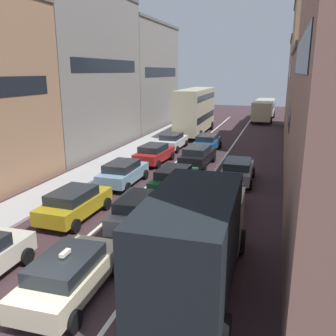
# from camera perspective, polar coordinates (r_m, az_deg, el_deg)

# --- Properties ---
(ground_plane) EXTENTS (140.00, 140.00, 0.00)m
(ground_plane) POSITION_cam_1_polar(r_m,az_deg,el_deg) (11.49, -19.84, -23.19)
(ground_plane) COLOR #3C292E
(sidewalk_left) EXTENTS (2.60, 64.00, 0.14)m
(sidewalk_left) POSITION_cam_1_polar(r_m,az_deg,el_deg) (30.56, -7.53, 1.93)
(sidewalk_left) COLOR #ADADAD
(sidewalk_left) RESTS_ON ground
(lane_stripe_left) EXTENTS (0.16, 60.00, 0.01)m
(lane_stripe_left) POSITION_cam_1_polar(r_m,az_deg,el_deg) (28.87, 1.52, 1.15)
(lane_stripe_left) COLOR silver
(lane_stripe_left) RESTS_ON ground
(lane_stripe_right) EXTENTS (0.16, 60.00, 0.01)m
(lane_stripe_right) POSITION_cam_1_polar(r_m,az_deg,el_deg) (28.16, 8.19, 0.64)
(lane_stripe_right) COLOR silver
(lane_stripe_right) RESTS_ON ground
(building_row_left) EXTENTS (7.20, 43.90, 13.72)m
(building_row_left) POSITION_cam_1_polar(r_m,az_deg,el_deg) (34.49, -14.37, 13.62)
(building_row_left) COLOR #9E7556
(building_row_left) RESTS_ON ground
(removalist_box_truck) EXTENTS (2.88, 7.77, 3.58)m
(removalist_box_truck) POSITION_cam_1_polar(r_m,az_deg,el_deg) (11.55, 4.59, -10.52)
(removalist_box_truck) COLOR #B7B29E
(removalist_box_truck) RESTS_ON ground
(taxi_centre_lane_front) EXTENTS (2.17, 4.36, 1.66)m
(taxi_centre_lane_front) POSITION_cam_1_polar(r_m,az_deg,el_deg) (12.18, -15.32, -15.86)
(taxi_centre_lane_front) COLOR beige
(taxi_centre_lane_front) RESTS_ON ground
(sedan_centre_lane_second) EXTENTS (2.26, 4.40, 1.49)m
(sedan_centre_lane_second) POSITION_cam_1_polar(r_m,az_deg,el_deg) (16.72, -4.57, -6.58)
(sedan_centre_lane_second) COLOR gray
(sedan_centre_lane_second) RESTS_ON ground
(wagon_left_lane_second) EXTENTS (2.14, 4.34, 1.49)m
(wagon_left_lane_second) POSITION_cam_1_polar(r_m,az_deg,el_deg) (18.07, -14.58, -5.35)
(wagon_left_lane_second) COLOR #B29319
(wagon_left_lane_second) RESTS_ON ground
(hatchback_centre_lane_third) EXTENTS (2.21, 4.37, 1.49)m
(hatchback_centre_lane_third) POSITION_cam_1_polar(r_m,az_deg,el_deg) (21.31, 0.99, -1.72)
(hatchback_centre_lane_third) COLOR #19592D
(hatchback_centre_lane_third) RESTS_ON ground
(sedan_left_lane_third) EXTENTS (2.08, 4.31, 1.49)m
(sedan_left_lane_third) POSITION_cam_1_polar(r_m,az_deg,el_deg) (22.82, -7.15, -0.69)
(sedan_left_lane_third) COLOR #759EB7
(sedan_left_lane_third) RESTS_ON ground
(coupe_centre_lane_fourth) EXTENTS (2.24, 4.39, 1.49)m
(coupe_centre_lane_fourth) POSITION_cam_1_polar(r_m,az_deg,el_deg) (27.27, 4.67, 1.98)
(coupe_centre_lane_fourth) COLOR black
(coupe_centre_lane_fourth) RESTS_ON ground
(sedan_left_lane_fourth) EXTENTS (2.29, 4.41, 1.49)m
(sedan_left_lane_fourth) POSITION_cam_1_polar(r_m,az_deg,el_deg) (27.93, -2.21, 2.34)
(sedan_left_lane_fourth) COLOR #A51E1E
(sedan_left_lane_fourth) RESTS_ON ground
(sedan_centre_lane_fifth) EXTENTS (2.07, 4.30, 1.49)m
(sedan_centre_lane_fifth) POSITION_cam_1_polar(r_m,az_deg,el_deg) (32.51, 6.23, 4.08)
(sedan_centre_lane_fifth) COLOR #194C8C
(sedan_centre_lane_fifth) RESTS_ON ground
(sedan_left_lane_fifth) EXTENTS (2.12, 4.33, 1.49)m
(sedan_left_lane_fifth) POSITION_cam_1_polar(r_m,az_deg,el_deg) (32.98, 0.64, 4.32)
(sedan_left_lane_fifth) COLOR silver
(sedan_left_lane_fifth) RESTS_ON ground
(sedan_right_lane_behind_truck) EXTENTS (2.24, 4.39, 1.49)m
(sedan_right_lane_behind_truck) POSITION_cam_1_polar(r_m,az_deg,el_deg) (18.28, 7.96, -4.76)
(sedan_right_lane_behind_truck) COLOR beige
(sedan_right_lane_behind_truck) RESTS_ON ground
(wagon_right_lane_far) EXTENTS (2.14, 4.34, 1.49)m
(wagon_right_lane_far) POSITION_cam_1_polar(r_m,az_deg,el_deg) (23.57, 10.94, -0.34)
(wagon_right_lane_far) COLOR gray
(wagon_right_lane_far) RESTS_ON ground
(bus_mid_queue_primary) EXTENTS (2.92, 10.54, 5.06)m
(bus_mid_queue_primary) POSITION_cam_1_polar(r_m,az_deg,el_deg) (40.83, 4.35, 9.24)
(bus_mid_queue_primary) COLOR #BFB793
(bus_mid_queue_primary) RESTS_ON ground
(bus_far_queue_secondary) EXTENTS (3.01, 10.56, 2.90)m
(bus_far_queue_secondary) POSITION_cam_1_polar(r_m,az_deg,el_deg) (54.18, 14.91, 9.08)
(bus_far_queue_secondary) COLOR #BFB793
(bus_far_queue_secondary) RESTS_ON ground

